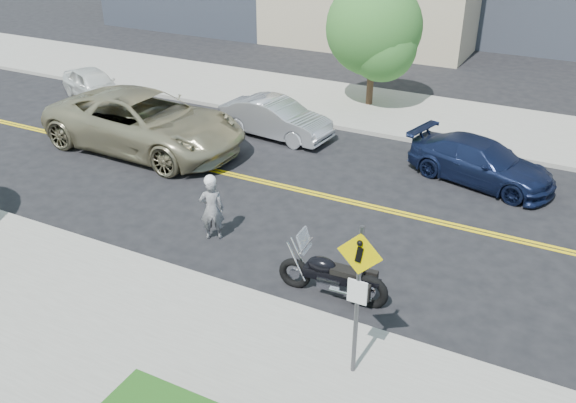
# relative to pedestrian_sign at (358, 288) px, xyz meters

# --- Properties ---
(ground_plane) EXTENTS (120.00, 120.00, 0.00)m
(ground_plane) POSITION_rel_pedestrian_sign_xyz_m (-4.20, 6.31, -1.96)
(ground_plane) COLOR black
(ground_plane) RESTS_ON ground
(sidewalk_near) EXTENTS (60.00, 5.00, 0.15)m
(sidewalk_near) POSITION_rel_pedestrian_sign_xyz_m (-4.20, -1.19, -1.89)
(sidewalk_near) COLOR #9E9B91
(sidewalk_near) RESTS_ON ground_plane
(sidewalk_far) EXTENTS (60.00, 5.00, 0.15)m
(sidewalk_far) POSITION_rel_pedestrian_sign_xyz_m (-4.20, 13.81, -1.89)
(sidewalk_far) COLOR #9E9B91
(sidewalk_far) RESTS_ON ground_plane
(pedestrian_sign) EXTENTS (0.78, 0.08, 3.00)m
(pedestrian_sign) POSITION_rel_pedestrian_sign_xyz_m (0.00, 0.00, 0.00)
(pedestrian_sign) COLOR #4C4C51
(pedestrian_sign) RESTS_ON sidewalk_near
(motorcyclist) EXTENTS (0.72, 0.64, 1.75)m
(motorcyclist) POSITION_rel_pedestrian_sign_xyz_m (-4.93, 2.93, -1.09)
(motorcyclist) COLOR #A3A4A8
(motorcyclist) RESTS_ON ground
(motorcycle) EXTENTS (2.42, 0.86, 1.45)m
(motorcycle) POSITION_rel_pedestrian_sign_xyz_m (-1.31, 2.08, -1.23)
(motorcycle) COLOR black
(motorcycle) RESTS_ON ground
(suv) EXTENTS (6.95, 3.37, 1.91)m
(suv) POSITION_rel_pedestrian_sign_xyz_m (-10.07, 6.75, -1.01)
(suv) COLOR tan
(suv) RESTS_ON ground
(parked_car_white) EXTENTS (3.99, 2.85, 1.26)m
(parked_car_white) POSITION_rel_pedestrian_sign_xyz_m (-15.31, 9.91, -1.33)
(parked_car_white) COLOR white
(parked_car_white) RESTS_ON ground
(parked_car_silver) EXTENTS (4.16, 1.82, 1.33)m
(parked_car_silver) POSITION_rel_pedestrian_sign_xyz_m (-6.80, 9.73, -1.30)
(parked_car_silver) COLOR #B6B9BF
(parked_car_silver) RESTS_ON ground
(parked_car_blue) EXTENTS (4.68, 2.84, 1.27)m
(parked_car_blue) POSITION_rel_pedestrian_sign_xyz_m (0.31, 9.28, -1.33)
(parked_car_blue) COLOR #162143
(parked_car_blue) RESTS_ON ground
(tree_far_a) EXTENTS (3.61, 3.61, 4.93)m
(tree_far_a) POSITION_rel_pedestrian_sign_xyz_m (-4.98, 14.14, 1.16)
(tree_far_a) COLOR #382619
(tree_far_a) RESTS_ON ground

